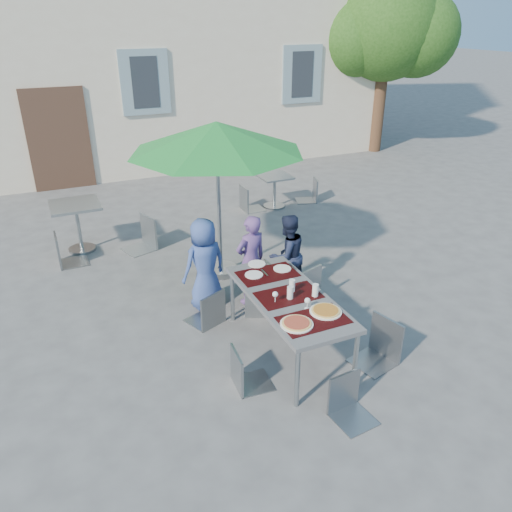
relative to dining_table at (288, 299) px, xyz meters
name	(u,v)px	position (x,y,z in m)	size (l,w,h in m)	color
ground	(303,345)	(0.22, 0.00, -0.70)	(90.00, 90.00, 0.00)	#4C4B4E
tree	(387,28)	(6.77, 7.54, 2.55)	(3.60, 3.00, 4.70)	#4B3120
dining_table	(288,299)	(0.00, 0.00, 0.00)	(0.80, 1.85, 0.76)	#404044
pizza_near_left	(297,323)	(-0.20, -0.56, 0.07)	(0.34, 0.34, 0.03)	white
pizza_near_right	(326,311)	(0.19, -0.48, 0.07)	(0.34, 0.34, 0.03)	white
glassware	(298,291)	(0.07, -0.08, 0.13)	(0.53, 0.46, 0.15)	silver
place_settings	(265,269)	(0.02, 0.67, 0.06)	(0.64, 0.47, 0.01)	white
child_0	(205,264)	(-0.53, 1.35, -0.07)	(0.61, 0.40, 1.25)	#354C92
child_1	(251,260)	(0.07, 1.20, -0.07)	(0.46, 0.30, 1.26)	#5C3D7E
child_2	(287,255)	(0.62, 1.22, -0.11)	(0.57, 0.33, 1.17)	#1C223E
chair_0	(207,288)	(-0.65, 0.91, -0.18)	(0.52, 0.52, 0.89)	gray
chair_1	(262,273)	(0.07, 0.85, -0.10)	(0.60, 0.60, 1.02)	gray
chair_2	(304,262)	(0.68, 0.87, -0.07)	(0.60, 0.60, 1.06)	gray
chair_3	(245,348)	(-0.69, -0.38, -0.20)	(0.41, 0.41, 0.86)	gray
chair_4	(384,317)	(0.88, -0.59, -0.12)	(0.53, 0.52, 0.97)	gray
chair_5	(352,375)	(0.07, -1.18, -0.21)	(0.41, 0.41, 0.84)	gray
patio_umbrella	(217,138)	(-0.02, 2.16, 1.36)	(2.46, 2.46, 2.29)	#979B9E
cafe_table_0	(77,217)	(-1.87, 3.87, -0.10)	(0.77, 0.77, 0.83)	#979B9E
bg_chair_l_0	(61,231)	(-2.15, 3.43, -0.13)	(0.44, 0.43, 0.97)	gray
bg_chair_r_0	(141,214)	(-0.89, 3.53, -0.08)	(0.58, 0.58, 1.04)	#92989D
cafe_table_1	(274,187)	(2.00, 4.44, -0.27)	(0.62, 0.62, 0.66)	#979B9E
bg_chair_l_1	(249,184)	(1.44, 4.47, -0.14)	(0.43, 0.42, 0.95)	gray
bg_chair_r_1	(311,176)	(2.86, 4.46, -0.16)	(0.52, 0.52, 0.92)	gray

